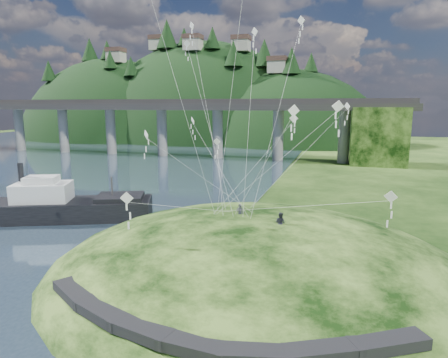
# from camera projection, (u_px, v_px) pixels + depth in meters

# --- Properties ---
(ground) EXTENTS (320.00, 320.00, 0.00)m
(ground) POSITION_uv_depth(u_px,v_px,m) (156.00, 274.00, 32.38)
(ground) COLOR black
(ground) RESTS_ON ground
(grass_hill) EXTENTS (36.00, 32.00, 13.00)m
(grass_hill) POSITION_uv_depth(u_px,v_px,m) (257.00, 293.00, 32.33)
(grass_hill) COLOR black
(grass_hill) RESTS_ON ground
(footpath) EXTENTS (22.29, 5.84, 0.83)m
(footpath) POSITION_uv_depth(u_px,v_px,m) (203.00, 328.00, 20.74)
(footpath) COLOR black
(footpath) RESTS_ON ground
(bridge) EXTENTS (160.00, 11.00, 15.00)m
(bridge) POSITION_uv_depth(u_px,v_px,m) (181.00, 120.00, 104.02)
(bridge) COLOR #2D2B2B
(bridge) RESTS_ON ground
(far_ridge) EXTENTS (153.00, 70.00, 94.50)m
(far_ridge) POSITION_uv_depth(u_px,v_px,m) (192.00, 157.00, 161.05)
(far_ridge) COLOR black
(far_ridge) RESTS_ON ground
(work_barge) EXTENTS (20.28, 12.28, 6.89)m
(work_barge) POSITION_uv_depth(u_px,v_px,m) (64.00, 205.00, 47.53)
(work_barge) COLOR black
(work_barge) RESTS_ON ground
(wooden_dock) EXTENTS (14.69, 4.30, 1.04)m
(wooden_dock) POSITION_uv_depth(u_px,v_px,m) (161.00, 244.00, 38.05)
(wooden_dock) COLOR #3C2718
(wooden_dock) RESTS_ON ground
(kite_flyers) EXTENTS (4.27, 2.25, 1.64)m
(kite_flyers) POSITION_uv_depth(u_px,v_px,m) (268.00, 210.00, 30.03)
(kite_flyers) COLOR #252631
(kite_flyers) RESTS_ON ground
(kite_swarm) EXTENTS (19.08, 17.14, 20.33)m
(kite_swarm) POSITION_uv_depth(u_px,v_px,m) (249.00, 84.00, 30.98)
(kite_swarm) COLOR silver
(kite_swarm) RESTS_ON ground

